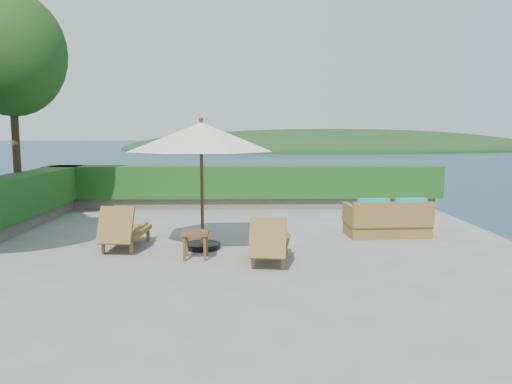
{
  "coord_description": "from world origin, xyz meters",
  "views": [
    {
      "loc": [
        0.13,
        -10.09,
        2.42
      ],
      "look_at": [
        0.3,
        0.8,
        1.1
      ],
      "focal_mm": 35.0,
      "sensor_mm": 36.0,
      "label": 1
    }
  ],
  "objects_px": {
    "lounge_right": "(270,242)",
    "wicker_loveseat": "(388,221)",
    "patio_umbrella": "(201,138)",
    "lounge_left": "(124,230)",
    "side_table": "(196,236)"
  },
  "relations": [
    {
      "from": "lounge_left",
      "to": "wicker_loveseat",
      "type": "bearing_deg",
      "value": 15.34
    },
    {
      "from": "patio_umbrella",
      "to": "wicker_loveseat",
      "type": "xyz_separation_m",
      "value": [
        4.19,
        1.19,
        -1.93
      ]
    },
    {
      "from": "patio_umbrella",
      "to": "lounge_left",
      "type": "bearing_deg",
      "value": 179.75
    },
    {
      "from": "lounge_right",
      "to": "wicker_loveseat",
      "type": "distance_m",
      "value": 3.66
    },
    {
      "from": "side_table",
      "to": "lounge_right",
      "type": "bearing_deg",
      "value": -12.6
    },
    {
      "from": "lounge_left",
      "to": "side_table",
      "type": "bearing_deg",
      "value": -23.89
    },
    {
      "from": "lounge_left",
      "to": "wicker_loveseat",
      "type": "xyz_separation_m",
      "value": [
        5.81,
        1.18,
        -0.04
      ]
    },
    {
      "from": "lounge_right",
      "to": "wicker_loveseat",
      "type": "xyz_separation_m",
      "value": [
        2.84,
        2.32,
        -0.02
      ]
    },
    {
      "from": "lounge_left",
      "to": "side_table",
      "type": "height_order",
      "value": "lounge_left"
    },
    {
      "from": "patio_umbrella",
      "to": "lounge_right",
      "type": "xyz_separation_m",
      "value": [
        1.35,
        -1.13,
        -1.91
      ]
    },
    {
      "from": "patio_umbrella",
      "to": "wicker_loveseat",
      "type": "bearing_deg",
      "value": 15.84
    },
    {
      "from": "lounge_right",
      "to": "side_table",
      "type": "height_order",
      "value": "lounge_right"
    },
    {
      "from": "lounge_left",
      "to": "side_table",
      "type": "relative_size",
      "value": 3.21
    },
    {
      "from": "lounge_right",
      "to": "wicker_loveseat",
      "type": "bearing_deg",
      "value": 45.92
    },
    {
      "from": "lounge_left",
      "to": "wicker_loveseat",
      "type": "height_order",
      "value": "lounge_left"
    }
  ]
}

